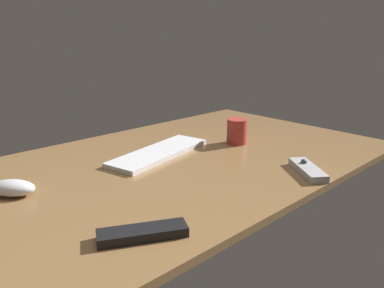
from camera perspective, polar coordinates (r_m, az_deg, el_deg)
The scene contains 6 objects.
desk at distance 121.00cm, azimuth -1.94°, elevation -2.81°, with size 140.00×84.00×2.00cm, color olive.
keyboard at distance 125.48cm, azimuth -4.94°, elevation -1.29°, with size 38.44×12.15×1.51cm, color white.
computer_mouse at distance 104.74cm, azimuth -25.19°, elevation -5.94°, with size 11.56×6.18×3.98cm, color silver.
media_remote at distance 114.21cm, azimuth 16.82°, elevation -3.66°, with size 13.74×16.20×3.30cm.
tv_remote at distance 78.06cm, azimuth -7.37°, elevation -13.00°, with size 17.79×4.96×2.01cm, color black.
coffee_mug at distance 137.62cm, azimuth 6.71°, elevation 1.89°, with size 7.27×7.27×8.90cm, color #B23833.
Camera 1 is at (-75.42, -85.44, 41.65)cm, focal length 35.83 mm.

